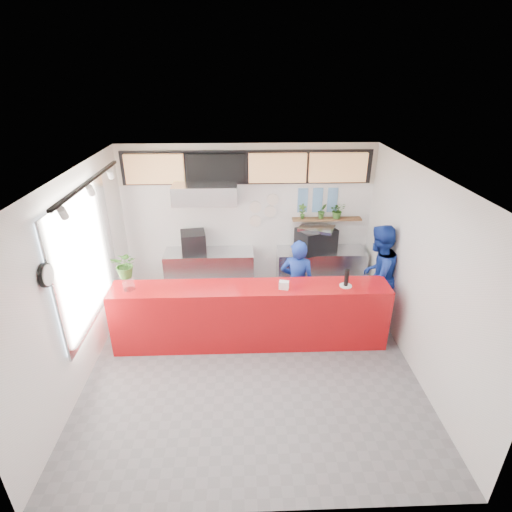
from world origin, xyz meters
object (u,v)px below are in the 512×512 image
(service_counter, at_px, (251,315))
(espresso_machine, at_px, (316,240))
(panini_oven, at_px, (193,242))
(staff_center, at_px, (297,283))
(pepper_mill, at_px, (347,278))
(staff_right, at_px, (376,276))

(service_counter, relative_size, espresso_machine, 6.20)
(panini_oven, relative_size, staff_center, 0.29)
(service_counter, distance_m, pepper_mill, 1.69)
(service_counter, relative_size, staff_center, 2.73)
(service_counter, bearing_deg, staff_center, 34.20)
(panini_oven, bearing_deg, pepper_mill, -44.18)
(panini_oven, xyz_separation_m, espresso_machine, (2.47, 0.00, 0.02))
(staff_center, bearing_deg, staff_right, -163.03)
(panini_oven, distance_m, staff_right, 3.56)
(staff_center, xyz_separation_m, staff_right, (1.40, 0.01, 0.12))
(espresso_machine, relative_size, staff_right, 0.38)
(panini_oven, relative_size, espresso_machine, 0.66)
(espresso_machine, xyz_separation_m, pepper_mill, (0.16, -1.84, 0.12))
(espresso_machine, distance_m, pepper_mill, 1.85)
(staff_center, bearing_deg, panini_oven, -15.98)
(pepper_mill, bearing_deg, espresso_machine, 95.06)
(staff_center, bearing_deg, service_counter, 50.63)
(service_counter, xyz_separation_m, staff_right, (2.24, 0.58, 0.39))
(espresso_machine, bearing_deg, staff_center, -137.02)
(espresso_machine, relative_size, staff_center, 0.44)
(staff_right, bearing_deg, staff_center, -36.43)
(panini_oven, bearing_deg, espresso_machine, -9.21)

